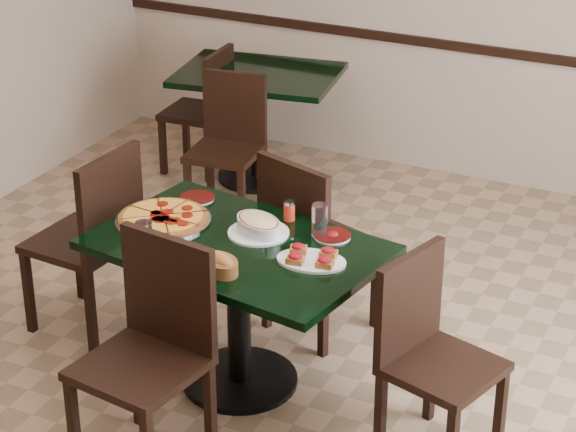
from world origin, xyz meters
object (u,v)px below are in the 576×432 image
at_px(lasagna_casserole, 258,225).
at_px(bread_basket, 220,264).
at_px(chair_far, 309,237).
at_px(pepperoni_pizza, 163,218).
at_px(main_table, 238,279).
at_px(chair_near, 153,340).
at_px(back_chair_left, 206,104).
at_px(back_table, 258,105).
at_px(chair_left, 95,231).
at_px(bruschetta_platter, 311,258).
at_px(chair_right, 428,346).
at_px(back_chair_near, 229,137).

distance_m(lasagna_casserole, bread_basket, 0.40).
height_order(chair_far, pepperoni_pizza, chair_far).
relative_size(main_table, bread_basket, 6.02).
distance_m(chair_near, back_chair_left, 3.11).
bearing_deg(lasagna_casserole, chair_far, 110.82).
height_order(back_table, pepperoni_pizza, pepperoni_pizza).
xyz_separation_m(chair_left, bread_basket, (0.95, -0.40, 0.23)).
bearing_deg(chair_near, main_table, 91.57).
bearing_deg(back_table, chair_near, -80.13).
relative_size(back_table, bruschetta_platter, 3.32).
distance_m(chair_right, back_chair_left, 3.27).
relative_size(chair_far, bruschetta_platter, 2.89).
relative_size(bread_basket, bruschetta_platter, 0.68).
relative_size(chair_left, lasagna_casserole, 3.27).
bearing_deg(back_table, chair_left, -94.73).
bearing_deg(back_chair_left, main_table, 29.65).
xyz_separation_m(pepperoni_pizza, bruschetta_platter, (0.80, -0.07, 0.01)).
distance_m(chair_near, chair_right, 1.16).
xyz_separation_m(back_chair_left, bread_basket, (1.48, -2.45, 0.31)).
distance_m(bread_basket, bruschetta_platter, 0.40).
xyz_separation_m(back_table, back_chair_left, (-0.38, -0.04, -0.05)).
bearing_deg(bread_basket, lasagna_casserole, 120.31).
bearing_deg(back_chair_left, back_chair_near, 39.02).
xyz_separation_m(chair_near, bruschetta_platter, (0.45, 0.60, 0.21)).
bearing_deg(chair_right, back_chair_near, 63.52).
bearing_deg(back_table, chair_far, -64.50).
relative_size(chair_far, chair_right, 1.07).
height_order(main_table, pepperoni_pizza, pepperoni_pizza).
xyz_separation_m(main_table, chair_far, (0.10, 0.56, -0.01)).
bearing_deg(chair_right, lasagna_casserole, 93.34).
relative_size(chair_far, lasagna_casserole, 3.23).
height_order(chair_near, chair_right, chair_near).
relative_size(chair_near, back_chair_left, 1.17).
height_order(back_table, chair_far, chair_far).
bearing_deg(main_table, back_chair_left, 131.65).
distance_m(chair_far, chair_left, 1.07).
bearing_deg(back_chair_near, back_chair_left, 125.54).
xyz_separation_m(back_table, lasagna_casserole, (1.09, -2.09, 0.27)).
distance_m(main_table, back_chair_near, 1.95).
bearing_deg(chair_right, bread_basket, 118.20).
height_order(chair_left, bruschetta_platter, chair_left).
bearing_deg(chair_right, pepperoni_pizza, 100.76).
relative_size(main_table, bruschetta_platter, 4.11).
relative_size(chair_right, back_chair_left, 1.06).
height_order(main_table, bread_basket, bread_basket).
bearing_deg(back_chair_near, lasagna_casserole, -63.91).
xyz_separation_m(chair_far, chair_right, (0.85, -0.63, -0.04)).
relative_size(back_table, chair_left, 1.14).
distance_m(back_chair_left, lasagna_casserole, 2.54).
relative_size(main_table, chair_far, 1.42).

